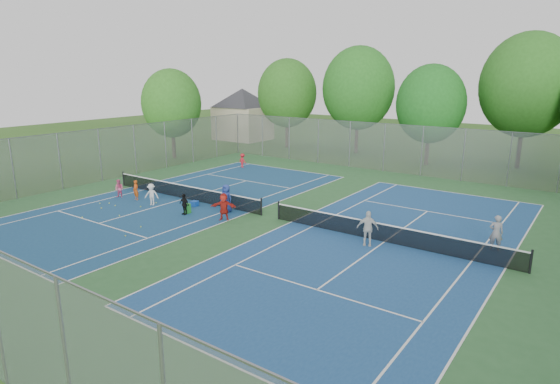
# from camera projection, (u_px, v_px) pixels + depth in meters

# --- Properties ---
(ground) EXTENTS (120.00, 120.00, 0.00)m
(ground) POSITION_uv_depth(u_px,v_px,m) (270.00, 217.00, 26.85)
(ground) COLOR #2C551A
(ground) RESTS_ON ground
(court_pad) EXTENTS (32.00, 32.00, 0.01)m
(court_pad) POSITION_uv_depth(u_px,v_px,m) (270.00, 217.00, 26.85)
(court_pad) COLOR #2C5D30
(court_pad) RESTS_ON ground
(court_left) EXTENTS (10.97, 23.77, 0.01)m
(court_left) POSITION_uv_depth(u_px,v_px,m) (185.00, 199.00, 30.78)
(court_left) COLOR navy
(court_left) RESTS_ON court_pad
(court_right) EXTENTS (10.97, 23.77, 0.01)m
(court_right) POSITION_uv_depth(u_px,v_px,m) (384.00, 242.00, 22.92)
(court_right) COLOR navy
(court_right) RESTS_ON court_pad
(net_left) EXTENTS (12.87, 0.10, 0.91)m
(net_left) POSITION_uv_depth(u_px,v_px,m) (184.00, 192.00, 30.67)
(net_left) COLOR black
(net_left) RESTS_ON ground
(net_right) EXTENTS (12.87, 0.10, 0.91)m
(net_right) POSITION_uv_depth(u_px,v_px,m) (385.00, 233.00, 22.81)
(net_right) COLOR black
(net_right) RESTS_ON ground
(fence_north) EXTENTS (32.00, 0.10, 4.00)m
(fence_north) POSITION_uv_depth(u_px,v_px,m) (384.00, 148.00, 38.99)
(fence_north) COLOR gray
(fence_north) RESTS_ON ground
(fence_west) EXTENTS (0.10, 32.00, 4.00)m
(fence_west) POSITION_uv_depth(u_px,v_px,m) (100.00, 155.00, 35.34)
(fence_west) COLOR gray
(fence_west) RESTS_ON ground
(house) EXTENTS (11.03, 11.03, 7.30)m
(house) POSITION_uv_depth(u_px,v_px,m) (242.00, 105.00, 57.10)
(house) COLOR #B7A88C
(house) RESTS_ON ground
(tree_nw) EXTENTS (6.40, 6.40, 9.58)m
(tree_nw) POSITION_uv_depth(u_px,v_px,m) (287.00, 93.00, 50.62)
(tree_nw) COLOR #443326
(tree_nw) RESTS_ON ground
(tree_nl) EXTENTS (7.20, 7.20, 10.69)m
(tree_nl) POSITION_uv_depth(u_px,v_px,m) (358.00, 88.00, 46.75)
(tree_nl) COLOR #443326
(tree_nl) RESTS_ON ground
(tree_nc) EXTENTS (6.00, 6.00, 8.85)m
(tree_nc) POSITION_uv_depth(u_px,v_px,m) (431.00, 104.00, 40.97)
(tree_nc) COLOR #443326
(tree_nc) RESTS_ON ground
(tree_nr) EXTENTS (7.60, 7.60, 11.42)m
(tree_nr) POSITION_uv_depth(u_px,v_px,m) (527.00, 85.00, 39.00)
(tree_nr) COLOR #443326
(tree_nr) RESTS_ON ground
(tree_side_w) EXTENTS (5.60, 5.60, 8.47)m
(tree_side_w) POSITION_uv_depth(u_px,v_px,m) (171.00, 103.00, 44.11)
(tree_side_w) COLOR #443326
(tree_side_w) RESTS_ON ground
(ball_crate) EXTENTS (0.45, 0.45, 0.33)m
(ball_crate) POSITION_uv_depth(u_px,v_px,m) (195.00, 204.00, 29.06)
(ball_crate) COLOR blue
(ball_crate) RESTS_ON ground
(ball_hopper) EXTENTS (0.34, 0.34, 0.58)m
(ball_hopper) POSITION_uv_depth(u_px,v_px,m) (188.00, 209.00, 27.56)
(ball_hopper) COLOR #27902D
(ball_hopper) RESTS_ON ground
(student_a) EXTENTS (0.51, 0.36, 1.31)m
(student_a) POSITION_uv_depth(u_px,v_px,m) (136.00, 190.00, 30.38)
(student_a) COLOR #C54912
(student_a) RESTS_ON ground
(student_b) EXTENTS (0.71, 0.62, 1.23)m
(student_b) POSITION_uv_depth(u_px,v_px,m) (119.00, 189.00, 30.95)
(student_b) COLOR #E35886
(student_b) RESTS_ON ground
(student_c) EXTENTS (1.02, 0.87, 1.38)m
(student_c) POSITION_uv_depth(u_px,v_px,m) (152.00, 195.00, 29.17)
(student_c) COLOR silver
(student_c) RESTS_ON ground
(student_d) EXTENTS (0.75, 0.34, 1.26)m
(student_d) POSITION_uv_depth(u_px,v_px,m) (184.00, 204.00, 27.22)
(student_d) COLOR black
(student_d) RESTS_ON ground
(student_e) EXTENTS (0.83, 0.55, 1.68)m
(student_e) POSITION_uv_depth(u_px,v_px,m) (226.00, 198.00, 27.73)
(student_e) COLOR navy
(student_e) RESTS_ON ground
(student_f) EXTENTS (1.48, 1.12, 1.56)m
(student_f) POSITION_uv_depth(u_px,v_px,m) (224.00, 207.00, 26.17)
(student_f) COLOR #B32219
(student_f) RESTS_ON ground
(child_far_baseline) EXTENTS (0.87, 0.60, 1.24)m
(child_far_baseline) POSITION_uv_depth(u_px,v_px,m) (243.00, 161.00, 40.77)
(child_far_baseline) COLOR red
(child_far_baseline) RESTS_ON ground
(instructor) EXTENTS (0.71, 0.57, 1.71)m
(instructor) POSITION_uv_depth(u_px,v_px,m) (496.00, 233.00, 21.71)
(instructor) COLOR gray
(instructor) RESTS_ON ground
(teen_court_b) EXTENTS (1.10, 0.80, 1.73)m
(teen_court_b) POSITION_uv_depth(u_px,v_px,m) (368.00, 228.00, 22.32)
(teen_court_b) COLOR silver
(teen_court_b) RESTS_ON ground
(tennis_ball_0) EXTENTS (0.07, 0.07, 0.07)m
(tennis_ball_0) POSITION_uv_depth(u_px,v_px,m) (115.00, 206.00, 29.07)
(tennis_ball_0) COLOR #BCD030
(tennis_ball_0) RESTS_ON ground
(tennis_ball_1) EXTENTS (0.07, 0.07, 0.07)m
(tennis_ball_1) POSITION_uv_depth(u_px,v_px,m) (156.00, 203.00, 29.67)
(tennis_ball_1) COLOR #D1F138
(tennis_ball_1) RESTS_ON ground
(tennis_ball_2) EXTENTS (0.07, 0.07, 0.07)m
(tennis_ball_2) POSITION_uv_depth(u_px,v_px,m) (119.00, 216.00, 27.01)
(tennis_ball_2) COLOR #D3E836
(tennis_ball_2) RESTS_ON ground
(tennis_ball_3) EXTENTS (0.07, 0.07, 0.07)m
(tennis_ball_3) POSITION_uv_depth(u_px,v_px,m) (109.00, 203.00, 29.58)
(tennis_ball_3) COLOR #D3F238
(tennis_ball_3) RESTS_ON ground
(tennis_ball_4) EXTENTS (0.07, 0.07, 0.07)m
(tennis_ball_4) POSITION_uv_depth(u_px,v_px,m) (141.00, 207.00, 28.83)
(tennis_ball_4) COLOR #AED331
(tennis_ball_4) RESTS_ON ground
(tennis_ball_5) EXTENTS (0.07, 0.07, 0.07)m
(tennis_ball_5) POSITION_uv_depth(u_px,v_px,m) (100.00, 204.00, 29.57)
(tennis_ball_5) COLOR #CEE635
(tennis_ball_5) RESTS_ON ground
(tennis_ball_6) EXTENTS (0.07, 0.07, 0.07)m
(tennis_ball_6) POSITION_uv_depth(u_px,v_px,m) (141.00, 227.00, 25.07)
(tennis_ball_6) COLOR #D6EC37
(tennis_ball_6) RESTS_ON ground
(tennis_ball_7) EXTENTS (0.07, 0.07, 0.07)m
(tennis_ball_7) POSITION_uv_depth(u_px,v_px,m) (125.00, 236.00, 23.69)
(tennis_ball_7) COLOR gold
(tennis_ball_7) RESTS_ON ground
(tennis_ball_8) EXTENTS (0.07, 0.07, 0.07)m
(tennis_ball_8) POSITION_uv_depth(u_px,v_px,m) (101.00, 208.00, 28.53)
(tennis_ball_8) COLOR #E0EE37
(tennis_ball_8) RESTS_ON ground
(tennis_ball_9) EXTENTS (0.07, 0.07, 0.07)m
(tennis_ball_9) POSITION_uv_depth(u_px,v_px,m) (82.00, 218.00, 26.70)
(tennis_ball_9) COLOR #E7F037
(tennis_ball_9) RESTS_ON ground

